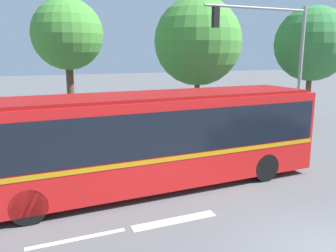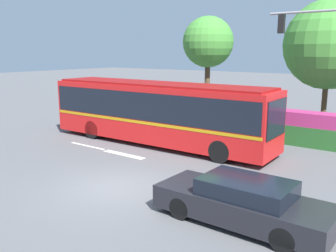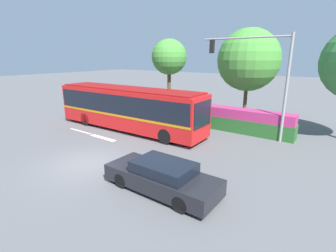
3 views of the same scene
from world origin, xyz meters
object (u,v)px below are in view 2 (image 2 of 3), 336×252
object	(u,v)px
city_bus	(157,109)
street_tree_centre	(329,45)
street_tree_left	(208,43)
sedan_foreground	(243,202)

from	to	relation	value
city_bus	street_tree_centre	bearing A→B (deg)	50.73
street_tree_left	city_bus	bearing A→B (deg)	-79.98
street_tree_centre	city_bus	bearing A→B (deg)	-128.12
city_bus	street_tree_left	world-z (taller)	street_tree_left
city_bus	sedan_foreground	bearing A→B (deg)	-38.39
sedan_foreground	street_tree_centre	xyz separation A→B (m)	(-1.37, 13.54, 4.45)
street_tree_left	street_tree_centre	size ratio (longest dim) A/B	0.92
city_bus	street_tree_centre	xyz separation A→B (m)	(6.14, 7.83, 3.28)
street_tree_left	street_tree_centre	xyz separation A→B (m)	(7.38, 0.81, -0.19)
sedan_foreground	street_tree_centre	distance (m)	14.32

